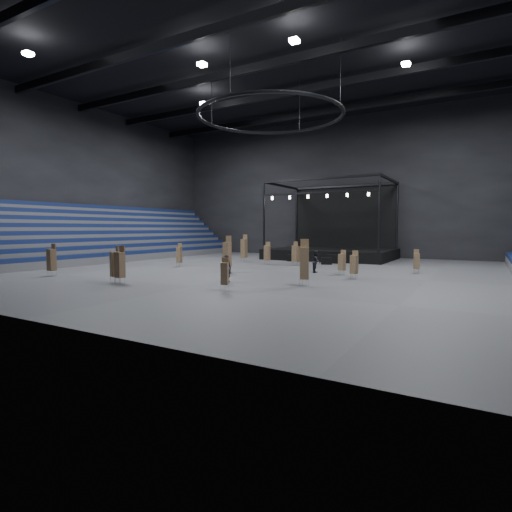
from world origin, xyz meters
The scene contains 29 objects.
floor centered at (0.00, 0.00, 0.00)m, with size 50.00×50.00×0.00m, color #474749.
ceiling centered at (0.00, 0.00, 18.00)m, with size 50.00×42.00×0.20m, color black.
wall_back centered at (0.00, 21.00, 9.00)m, with size 50.00×0.20×18.00m, color black.
wall_front centered at (0.00, -21.00, 9.00)m, with size 50.00×0.20×18.00m, color black.
wall_left centered at (-25.00, 0.00, 9.00)m, with size 0.20×42.00×18.00m, color black.
bleachers_left centered at (-22.94, 0.00, 1.73)m, with size 7.20×40.00×6.40m.
stage centered at (0.00, 16.24, 1.45)m, with size 14.00×10.00×9.20m.
truss_ring centered at (0.00, 0.00, 13.00)m, with size 12.30×12.30×5.15m.
roof_girders centered at (0.00, 0.00, 17.20)m, with size 49.00×30.35×0.70m.
floodlights centered at (0.00, -4.00, 16.60)m, with size 28.60×16.60×0.25m.
flight_case_left centered at (-2.56, 10.08, 0.38)m, with size 1.14×0.57×0.76m, color black.
flight_case_mid centered at (2.08, 8.27, 0.36)m, with size 1.07×0.53×0.71m, color black.
flight_case_right centered at (2.13, 9.95, 0.45)m, with size 1.36×0.68×0.91m, color black.
chair_stack_0 centered at (11.14, 4.35, 1.03)m, with size 0.52×0.52×1.95m.
chair_stack_1 centered at (-3.15, 5.34, 1.22)m, with size 0.51×0.51×2.29m.
chair_stack_2 centered at (-4.73, -11.99, 1.31)m, with size 0.53×0.53×2.52m.
chair_stack_3 centered at (-9.40, -0.77, 1.16)m, with size 0.52×0.52×2.24m.
chair_stack_4 centered at (-5.67, -11.62, 1.29)m, with size 0.65×0.65×2.48m.
chair_stack_5 centered at (-12.75, -11.54, 1.29)m, with size 0.52×0.52×2.48m.
chair_stack_6 centered at (-0.21, 5.61, 1.22)m, with size 0.49×0.49×2.36m.
chair_stack_7 centered at (-6.80, 6.81, 1.52)m, with size 0.58×0.58×2.98m.
chair_stack_8 centered at (6.28, 0.20, 1.05)m, with size 0.54×0.54×1.97m.
chair_stack_9 centered at (2.69, -10.72, 1.03)m, with size 0.54×0.54×1.95m.
chair_stack_10 centered at (0.03, 5.99, 1.01)m, with size 0.48×0.48×1.89m.
chair_stack_11 centered at (6.10, -6.84, 1.52)m, with size 0.71×0.71×2.98m.
chair_stack_12 centered at (-2.54, -2.73, 1.54)m, with size 0.54×0.54×3.04m.
chair_stack_13 centered at (7.81, -1.79, 1.09)m, with size 0.53×0.53×2.06m.
man_center centered at (0.66, -7.52, 0.92)m, with size 0.67×0.44×1.84m, color black.
crew_member centered at (3.94, 0.75, 0.92)m, with size 0.89×0.70×1.84m, color black.
Camera 1 is at (15.96, -30.02, 3.66)m, focal length 28.00 mm.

